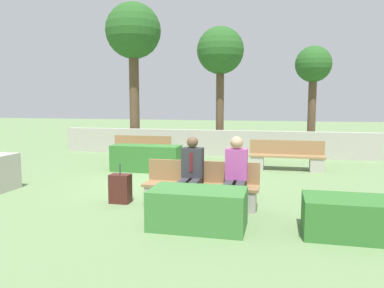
# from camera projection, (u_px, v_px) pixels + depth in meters

# --- Properties ---
(ground_plane) EXTENTS (60.00, 60.00, 0.00)m
(ground_plane) POSITION_uv_depth(u_px,v_px,m) (175.00, 184.00, 8.74)
(ground_plane) COLOR #6B8956
(perimeter_wall) EXTENTS (11.28, 0.30, 0.91)m
(perimeter_wall) POSITION_uv_depth(u_px,v_px,m) (212.00, 143.00, 13.43)
(perimeter_wall) COLOR #ADA89E
(perimeter_wall) RESTS_ON ground_plane
(bench_front) EXTENTS (2.11, 0.48, 0.83)m
(bench_front) POSITION_uv_depth(u_px,v_px,m) (201.00, 190.00, 6.81)
(bench_front) COLOR #937047
(bench_front) RESTS_ON ground_plane
(bench_left_side) EXTENTS (1.93, 0.49, 0.83)m
(bench_left_side) POSITION_uv_depth(u_px,v_px,m) (141.00, 152.00, 11.95)
(bench_left_side) COLOR #937047
(bench_left_side) RESTS_ON ground_plane
(bench_right_side) EXTENTS (2.08, 0.49, 0.83)m
(bench_right_side) POSITION_uv_depth(u_px,v_px,m) (286.00, 159.00, 10.51)
(bench_right_side) COLOR #937047
(bench_right_side) RESTS_ON ground_plane
(person_seated_man) EXTENTS (0.38, 0.64, 1.30)m
(person_seated_man) POSITION_uv_depth(u_px,v_px,m) (191.00, 170.00, 6.67)
(person_seated_man) COLOR #333338
(person_seated_man) RESTS_ON ground_plane
(person_seated_woman) EXTENTS (0.38, 0.64, 1.32)m
(person_seated_woman) POSITION_uv_depth(u_px,v_px,m) (236.00, 171.00, 6.49)
(person_seated_woman) COLOR #333338
(person_seated_woman) RESTS_ON ground_plane
(hedge_block_near_left) EXTENTS (1.45, 0.79, 0.60)m
(hedge_block_near_left) POSITION_uv_depth(u_px,v_px,m) (198.00, 209.00, 5.69)
(hedge_block_near_left) COLOR #3D7A38
(hedge_block_near_left) RESTS_ON ground_plane
(hedge_block_near_right) EXTENTS (1.73, 0.74, 0.56)m
(hedge_block_near_right) POSITION_uv_depth(u_px,v_px,m) (199.00, 179.00, 7.99)
(hedge_block_near_right) COLOR #235623
(hedge_block_near_right) RESTS_ON ground_plane
(hedge_block_mid_left) EXTENTS (1.64, 0.82, 0.55)m
(hedge_block_mid_left) POSITION_uv_depth(u_px,v_px,m) (363.00, 218.00, 5.31)
(hedge_block_mid_left) COLOR #33702D
(hedge_block_mid_left) RESTS_ON ground_plane
(hedge_block_mid_right) EXTENTS (1.90, 0.66, 0.72)m
(hedge_block_mid_right) POSITION_uv_depth(u_px,v_px,m) (146.00, 158.00, 10.36)
(hedge_block_mid_right) COLOR #33702D
(hedge_block_mid_right) RESTS_ON ground_plane
(suitcase) EXTENTS (0.38, 0.26, 0.75)m
(suitcase) POSITION_uv_depth(u_px,v_px,m) (120.00, 189.00, 7.11)
(suitcase) COLOR #471E19
(suitcase) RESTS_ON ground_plane
(tree_leftmost) EXTENTS (2.11, 2.11, 5.66)m
(tree_leftmost) POSITION_uv_depth(u_px,v_px,m) (133.00, 35.00, 14.24)
(tree_leftmost) COLOR brown
(tree_leftmost) RESTS_ON ground_plane
(tree_center_left) EXTENTS (1.73, 1.73, 4.67)m
(tree_center_left) POSITION_uv_depth(u_px,v_px,m) (220.00, 53.00, 13.78)
(tree_center_left) COLOR brown
(tree_center_left) RESTS_ON ground_plane
(tree_center_right) EXTENTS (1.31, 1.31, 3.93)m
(tree_center_right) POSITION_uv_depth(u_px,v_px,m) (313.00, 69.00, 13.59)
(tree_center_right) COLOR brown
(tree_center_right) RESTS_ON ground_plane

